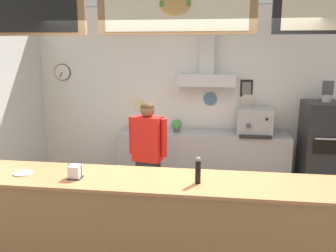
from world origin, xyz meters
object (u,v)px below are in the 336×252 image
espresso_machine (254,122)px  potted_rosemary (177,125)px  shop_worker (148,157)px  napkin_holder (75,172)px  pepper_grinder (198,170)px  pizza_oven (322,148)px  potted_thyme (135,123)px  condiment_plate (23,173)px

espresso_machine → potted_rosemary: bearing=-179.6°
shop_worker → potted_rosemary: (0.23, 1.34, 0.15)m
napkin_holder → espresso_machine: bearing=56.2°
espresso_machine → pepper_grinder: pepper_grinder is taller
pizza_oven → potted_thyme: (-3.02, 0.21, 0.27)m
shop_worker → napkin_holder: (-0.39, -1.45, 0.29)m
espresso_machine → potted_rosemary: 1.26m
shop_worker → potted_rosemary: shop_worker is taller
pizza_oven → espresso_machine: size_ratio=2.86×
pizza_oven → pepper_grinder: (-1.79, -2.61, 0.47)m
espresso_machine → potted_thyme: (-1.98, 0.04, -0.09)m
shop_worker → pepper_grinder: bearing=128.6°
pepper_grinder → espresso_machine: bearing=74.7°
pepper_grinder → pizza_oven: bearing=55.5°
pizza_oven → espresso_machine: 1.10m
espresso_machine → napkin_holder: espresso_machine is taller
potted_rosemary → napkin_holder: 2.86m
shop_worker → potted_thyme: 1.49m
potted_thyme → pizza_oven: bearing=-3.9°
potted_thyme → pepper_grinder: size_ratio=0.89×
shop_worker → pepper_grinder: size_ratio=6.56×
pizza_oven → condiment_plate: size_ratio=9.00×
espresso_machine → pepper_grinder: size_ratio=2.28×
napkin_holder → potted_rosemary: bearing=77.6°
shop_worker → potted_thyme: (-0.50, 1.39, 0.15)m
shop_worker → napkin_holder: shop_worker is taller
shop_worker → condiment_plate: size_ratio=9.07×
pizza_oven → napkin_holder: size_ratio=11.30×
potted_rosemary → espresso_machine: bearing=0.4°
espresso_machine → potted_thyme: bearing=178.7°
potted_rosemary → napkin_holder: bearing=-102.4°
espresso_machine → potted_thyme: espresso_machine is taller
pizza_oven → condiment_plate: pizza_oven is taller
pizza_oven → potted_rosemary: (-2.29, 0.15, 0.27)m
potted_thyme → condiment_plate: (-0.42, -2.80, 0.09)m
condiment_plate → napkin_holder: 0.54m
espresso_machine → condiment_plate: size_ratio=3.15×
potted_thyme → napkin_holder: (0.11, -2.84, 0.14)m
pizza_oven → condiment_plate: (-3.44, -2.59, 0.36)m
potted_thyme → condiment_plate: size_ratio=1.22×
shop_worker → potted_rosemary: 1.37m
potted_rosemary → potted_thyme: potted_thyme is taller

